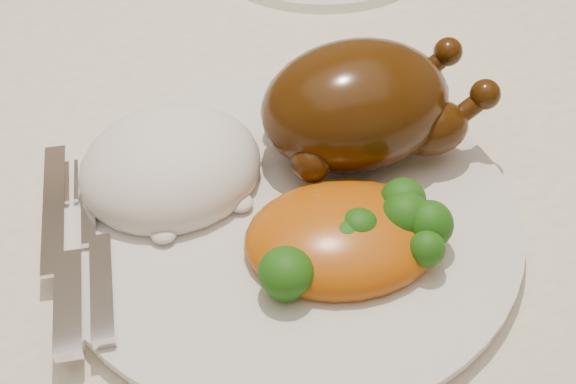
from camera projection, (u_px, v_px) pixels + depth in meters
name	position (u px, v px, depth m)	size (l,w,h in m)	color
dining_table	(230.00, 172.00, 0.74)	(1.60, 0.90, 0.76)	brown
tablecloth	(226.00, 108.00, 0.68)	(1.73, 1.03, 0.18)	white
dinner_plate	(288.00, 221.00, 0.54)	(0.31, 0.31, 0.01)	silver
roast_chicken	(361.00, 104.00, 0.55)	(0.16, 0.10, 0.09)	#412207
rice_mound	(171.00, 168.00, 0.55)	(0.15, 0.14, 0.07)	white
mac_and_cheese	(354.00, 235.00, 0.50)	(0.14, 0.11, 0.05)	#C4560C
cutlery	(79.00, 264.00, 0.49)	(0.05, 0.19, 0.01)	silver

